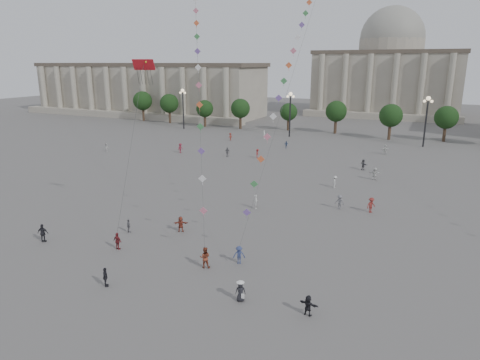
% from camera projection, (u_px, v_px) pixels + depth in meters
% --- Properties ---
extents(ground, '(360.00, 360.00, 0.00)m').
position_uv_depth(ground, '(192.00, 275.00, 36.31)').
color(ground, '#565351').
rests_on(ground, ground).
extents(hall_west, '(84.00, 26.22, 17.20)m').
position_uv_depth(hall_west, '(146.00, 89.00, 146.66)').
color(hall_west, gray).
rests_on(hall_west, ground).
extents(hall_central, '(48.30, 34.30, 35.50)m').
position_uv_depth(hall_central, '(389.00, 72.00, 145.37)').
color(hall_central, gray).
rests_on(hall_central, ground).
extents(tree_row, '(137.12, 5.12, 8.00)m').
position_uv_depth(tree_row, '(360.00, 114.00, 102.99)').
color(tree_row, '#37281B').
rests_on(tree_row, ground).
extents(lamp_post_far_west, '(2.00, 0.90, 10.65)m').
position_uv_depth(lamp_post_far_west, '(183.00, 101.00, 113.84)').
color(lamp_post_far_west, '#262628').
rests_on(lamp_post_far_west, ground).
extents(lamp_post_mid_west, '(2.00, 0.90, 10.65)m').
position_uv_depth(lamp_post_mid_west, '(290.00, 106.00, 101.60)').
color(lamp_post_mid_west, '#262628').
rests_on(lamp_post_mid_west, ground).
extents(lamp_post_mid_east, '(2.00, 0.90, 10.65)m').
position_uv_depth(lamp_post_mid_east, '(427.00, 112.00, 89.37)').
color(lamp_post_mid_east, '#262628').
rests_on(lamp_post_mid_east, ground).
extents(person_crowd_0, '(0.96, 0.76, 1.53)m').
position_uv_depth(person_crowd_0, '(286.00, 145.00, 89.56)').
color(person_crowd_0, '#364D7A').
rests_on(person_crowd_0, ground).
extents(person_crowd_1, '(1.02, 0.99, 1.65)m').
position_uv_depth(person_crowd_1, '(107.00, 147.00, 86.32)').
color(person_crowd_1, silver).
rests_on(person_crowd_1, ground).
extents(person_crowd_2, '(1.04, 1.39, 1.92)m').
position_uv_depth(person_crowd_2, '(180.00, 148.00, 84.89)').
color(person_crowd_2, maroon).
rests_on(person_crowd_2, ground).
extents(person_crowd_3, '(1.49, 0.67, 1.54)m').
position_uv_depth(person_crowd_3, '(308.00, 305.00, 30.35)').
color(person_crowd_3, black).
rests_on(person_crowd_3, ground).
extents(person_crowd_4, '(1.77, 1.57, 1.94)m').
position_uv_depth(person_crowd_4, '(385.00, 149.00, 83.55)').
color(person_crowd_4, silver).
rests_on(person_crowd_4, ground).
extents(person_crowd_6, '(1.23, 0.79, 1.79)m').
position_uv_depth(person_crowd_6, '(340.00, 202.00, 52.40)').
color(person_crowd_6, slate).
rests_on(person_crowd_6, ground).
extents(person_crowd_7, '(1.80, 0.59, 1.94)m').
position_uv_depth(person_crowd_7, '(375.00, 174.00, 65.37)').
color(person_crowd_7, silver).
rests_on(person_crowd_7, ground).
extents(person_crowd_8, '(1.30, 1.38, 1.87)m').
position_uv_depth(person_crowd_8, '(371.00, 205.00, 51.14)').
color(person_crowd_8, maroon).
rests_on(person_crowd_8, ground).
extents(person_crowd_10, '(0.50, 0.72, 1.91)m').
position_uv_depth(person_crowd_10, '(264.00, 135.00, 100.74)').
color(person_crowd_10, white).
rests_on(person_crowd_10, ground).
extents(person_crowd_12, '(1.57, 1.60, 1.83)m').
position_uv_depth(person_crowd_12, '(363.00, 165.00, 71.40)').
color(person_crowd_12, slate).
rests_on(person_crowd_12, ground).
extents(person_crowd_13, '(0.66, 0.78, 1.80)m').
position_uv_depth(person_crowd_13, '(256.00, 202.00, 52.50)').
color(person_crowd_13, silver).
rests_on(person_crowd_13, ground).
extents(person_crowd_16, '(1.10, 0.55, 1.80)m').
position_uv_depth(person_crowd_16, '(227.00, 152.00, 81.57)').
color(person_crowd_16, '#5A595E').
rests_on(person_crowd_16, ground).
extents(person_crowd_17, '(0.84, 1.23, 1.75)m').
position_uv_depth(person_crowd_17, '(257.00, 153.00, 80.33)').
color(person_crowd_17, maroon).
rests_on(person_crowd_17, ground).
extents(person_crowd_18, '(1.01, 1.29, 1.76)m').
position_uv_depth(person_crowd_18, '(335.00, 182.00, 61.32)').
color(person_crowd_18, '#BBBCB7').
rests_on(person_crowd_18, ground).
extents(person_crowd_19, '(0.94, 1.26, 1.74)m').
position_uv_depth(person_crowd_19, '(230.00, 137.00, 98.40)').
color(person_crowd_19, maroon).
rests_on(person_crowd_19, ground).
extents(tourist_0, '(1.05, 0.55, 1.71)m').
position_uv_depth(tourist_0, '(118.00, 241.00, 41.04)').
color(tourist_0, maroon).
rests_on(tourist_0, ground).
extents(tourist_1, '(0.93, 0.97, 1.62)m').
position_uv_depth(tourist_1, '(105.00, 277.00, 34.25)').
color(tourist_1, black).
rests_on(tourist_1, ground).
extents(tourist_2, '(1.63, 1.14, 1.69)m').
position_uv_depth(tourist_2, '(181.00, 224.00, 45.39)').
color(tourist_2, brown).
rests_on(tourist_2, ground).
extents(tourist_3, '(0.92, 0.80, 1.48)m').
position_uv_depth(tourist_3, '(129.00, 226.00, 45.16)').
color(tourist_3, slate).
rests_on(tourist_3, ground).
extents(tourist_4, '(1.20, 0.80, 1.90)m').
position_uv_depth(tourist_4, '(43.00, 233.00, 42.72)').
color(tourist_4, black).
rests_on(tourist_4, ground).
extents(kite_flyer_0, '(1.13, 1.01, 1.91)m').
position_uv_depth(kite_flyer_0, '(205.00, 257.00, 37.39)').
color(kite_flyer_0, brown).
rests_on(kite_flyer_0, ground).
extents(kite_flyer_1, '(1.24, 0.99, 1.68)m').
position_uv_depth(kite_flyer_1, '(239.00, 255.00, 38.15)').
color(kite_flyer_1, navy).
rests_on(kite_flyer_1, ground).
extents(hat_person, '(0.92, 0.79, 1.69)m').
position_uv_depth(hat_person, '(241.00, 291.00, 32.13)').
color(hat_person, black).
rests_on(hat_person, ground).
extents(dragon_kite, '(2.26, 3.20, 16.58)m').
position_uv_depth(dragon_kite, '(144.00, 73.00, 41.51)').
color(dragon_kite, red).
rests_on(dragon_kite, ground).
extents(kite_train_west, '(28.27, 45.94, 69.94)m').
position_uv_depth(kite_train_west, '(196.00, 5.00, 58.76)').
color(kite_train_west, '#3F3F3F').
rests_on(kite_train_west, ground).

